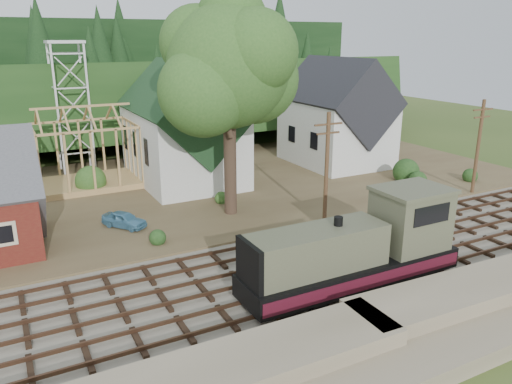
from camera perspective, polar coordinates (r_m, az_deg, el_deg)
name	(u,v)px	position (r m, az deg, el deg)	size (l,w,h in m)	color
ground	(274,277)	(28.03, 2.12, -9.70)	(140.00, 140.00, 0.00)	#384C1E
embankment	(377,362)	(22.15, 13.69, -18.32)	(64.00, 5.00, 1.60)	#7F7259
railroad_bed	(274,276)	(28.00, 2.12, -9.55)	(64.00, 11.00, 0.16)	#726B5B
village_flat	(171,190)	(43.41, -9.74, 0.22)	(64.00, 26.00, 0.30)	brown
hillside	(110,142)	(66.07, -16.34, 5.51)	(70.00, 28.00, 8.00)	#1E3F19
ridge	(87,123)	(81.59, -18.71, 7.44)	(80.00, 20.00, 12.00)	black
church	(183,127)	(44.42, -8.30, 7.36)	(8.40, 15.17, 13.00)	silver
farmhouse	(337,118)	(51.41, 9.19, 8.30)	(8.40, 10.80, 10.60)	silver
timber_frame	(86,153)	(45.10, -18.83, 4.28)	(8.20, 6.20, 6.99)	tan
lattice_tower	(67,68)	(50.11, -20.78, 13.16)	(3.20, 3.20, 12.12)	silver
big_tree	(230,75)	(35.02, -2.94, 13.19)	(10.90, 8.40, 14.70)	#38281E
telegraph_pole_near	(327,167)	(34.23, 8.07, 2.80)	(2.20, 0.28, 8.00)	#4C331E
telegraph_pole_far	(478,146)	(44.52, 24.05, 4.83)	(2.20, 0.28, 8.00)	#4C331E
locomotive	(360,249)	(26.66, 11.78, -6.45)	(12.17, 3.04, 4.86)	black
car_blue	(124,220)	(35.12, -14.83, -3.06)	(1.29, 3.21, 1.09)	#528FB1
car_red	(355,157)	(52.52, 11.21, 3.98)	(2.00, 4.33, 1.20)	red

